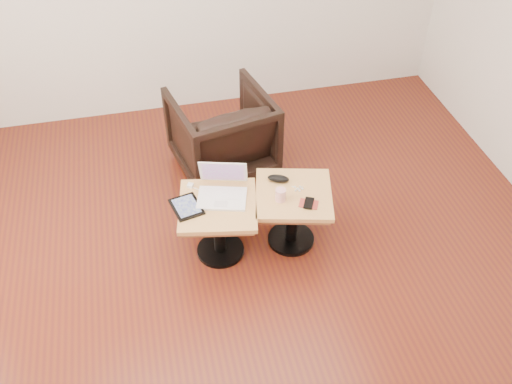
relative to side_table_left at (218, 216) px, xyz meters
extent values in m
cube|color=#4F1B13|center=(0.08, -0.39, -0.33)|extent=(4.50, 4.50, 0.01)
cylinder|color=black|center=(0.00, 0.00, -0.32)|extent=(0.32, 0.32, 0.03)
cylinder|color=black|center=(0.00, 0.00, -0.11)|extent=(0.08, 0.08, 0.39)
cube|color=#A05322|center=(0.00, 0.00, 0.06)|extent=(0.53, 0.53, 0.04)
cube|color=#BC8D3D|center=(0.00, 0.00, 0.10)|extent=(0.57, 0.57, 0.03)
cylinder|color=black|center=(0.50, -0.01, -0.32)|extent=(0.32, 0.32, 0.03)
cylinder|color=black|center=(0.50, -0.01, -0.11)|extent=(0.08, 0.08, 0.39)
cube|color=#A05322|center=(0.50, -0.01, 0.06)|extent=(0.54, 0.54, 0.04)
cube|color=#BC8D3D|center=(0.50, -0.01, 0.10)|extent=(0.59, 0.59, 0.03)
cube|color=white|center=(0.03, 0.03, 0.12)|extent=(0.35, 0.29, 0.02)
cube|color=silver|center=(0.04, 0.07, 0.13)|extent=(0.27, 0.17, 0.00)
cube|color=silver|center=(0.02, -0.02, 0.13)|extent=(0.10, 0.08, 0.00)
cube|color=white|center=(0.07, 0.17, 0.23)|extent=(0.32, 0.15, 0.20)
cube|color=maroon|center=(0.07, 0.17, 0.23)|extent=(0.28, 0.13, 0.16)
cube|color=black|center=(-0.20, 0.01, 0.12)|extent=(0.22, 0.25, 0.01)
cube|color=#191E38|center=(-0.20, 0.01, 0.13)|extent=(0.17, 0.21, 0.00)
cube|color=white|center=(-0.14, 0.20, 0.12)|extent=(0.05, 0.05, 0.02)
ellipsoid|color=black|center=(0.43, 0.13, 0.13)|extent=(0.16, 0.12, 0.04)
cylinder|color=#ED6B78|center=(0.40, -0.05, 0.15)|extent=(0.07, 0.07, 0.09)
sphere|color=white|center=(0.53, 0.02, 0.12)|extent=(0.01, 0.01, 0.01)
sphere|color=white|center=(0.55, 0.03, 0.12)|extent=(0.01, 0.01, 0.01)
sphere|color=white|center=(0.52, 0.04, 0.12)|extent=(0.01, 0.01, 0.01)
sphere|color=white|center=(0.56, 0.01, 0.12)|extent=(0.01, 0.01, 0.01)
sphere|color=white|center=(0.51, 0.00, 0.12)|extent=(0.01, 0.01, 0.01)
sphere|color=white|center=(0.54, -0.01, 0.12)|extent=(0.01, 0.01, 0.01)
cylinder|color=white|center=(0.53, 0.02, 0.11)|extent=(0.07, 0.04, 0.00)
cube|color=#973426|center=(0.56, -0.13, 0.11)|extent=(0.14, 0.13, 0.01)
cube|color=black|center=(0.56, -0.13, 0.12)|extent=(0.10, 0.12, 0.01)
imported|color=black|center=(0.19, 0.91, -0.01)|extent=(0.83, 0.85, 0.65)
camera|label=1|loc=(-0.36, -2.61, 2.57)|focal=40.00mm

